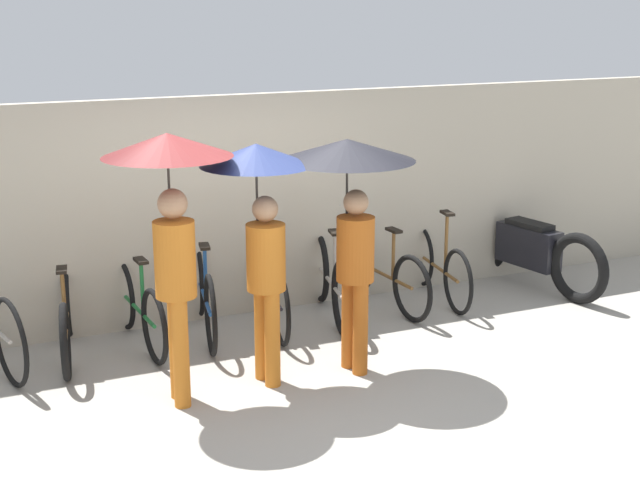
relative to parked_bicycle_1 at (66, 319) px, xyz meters
name	(u,v)px	position (x,y,z in m)	size (l,w,h in m)	color
ground_plane	(306,396)	(1.61, -1.67, -0.35)	(30.00, 30.00, 0.00)	#9E998E
back_wall	(220,208)	(1.61, 0.47, 0.76)	(13.66, 0.12, 2.22)	#B2A893
parked_bicycle_1	(66,319)	(0.00, 0.00, 0.00)	(0.49, 1.71, 0.97)	black
parked_bicycle_2	(138,308)	(0.64, 0.00, 0.01)	(0.44, 1.68, 1.03)	black
parked_bicycle_3	(204,294)	(1.29, 0.04, 0.04)	(0.52, 1.81, 1.06)	black
parked_bicycle_4	(269,289)	(1.94, -0.01, 0.02)	(0.48, 1.74, 1.01)	black
parked_bicycle_5	(330,281)	(2.58, -0.04, 0.03)	(0.55, 1.74, 1.05)	black
parked_bicycle_6	(383,272)	(3.23, 0.06, 0.01)	(0.44, 1.78, 1.01)	black
parked_bicycle_7	(438,266)	(3.87, 0.01, 0.02)	(0.44, 1.67, 1.01)	black
pedestrian_leading	(170,194)	(0.67, -1.26, 1.32)	(1.00, 1.00, 2.13)	#C66B1E
pedestrian_center	(260,202)	(1.42, -1.19, 1.18)	(0.91, 0.91, 1.99)	#C66B1E
pedestrian_trailing	(349,184)	(2.19, -1.25, 1.28)	(1.14, 1.14, 1.99)	#B25619
motorcycle	(528,249)	(5.01, -0.02, 0.07)	(0.65, 2.17, 0.95)	black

